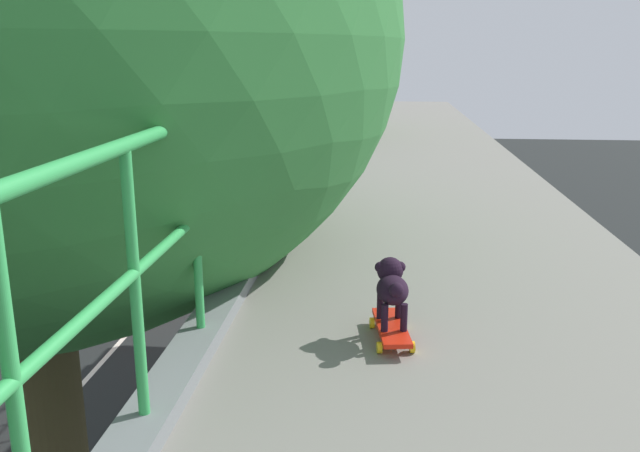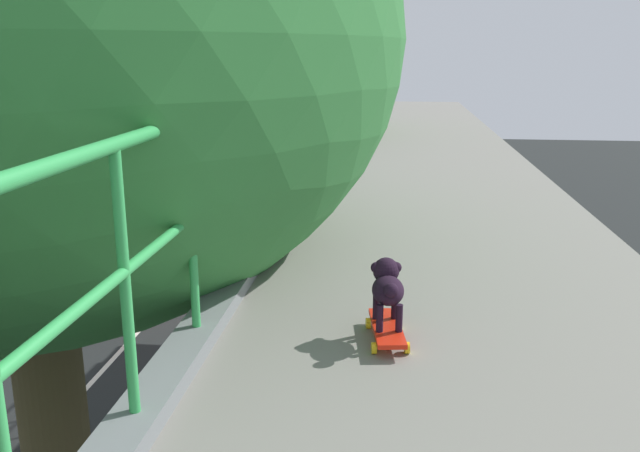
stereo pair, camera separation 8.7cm
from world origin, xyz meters
The scene contains 5 objects.
city_bus centered at (-8.35, 22.41, 1.87)m, with size 2.74×11.61×3.31m.
roadside_tree_mid centered at (-2.08, 3.77, 7.74)m, with size 5.75×5.75×9.97m.
roadside_tree_far centered at (-2.24, 11.25, 7.16)m, with size 5.21×5.21×9.12m.
toy_skateboard centered at (0.72, 2.21, 6.34)m, with size 0.23×0.49×0.08m.
small_dog centered at (0.72, 2.25, 6.56)m, with size 0.19×0.35×0.33m.
Camera 1 is at (0.64, -1.00, 7.73)m, focal length 37.34 mm.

